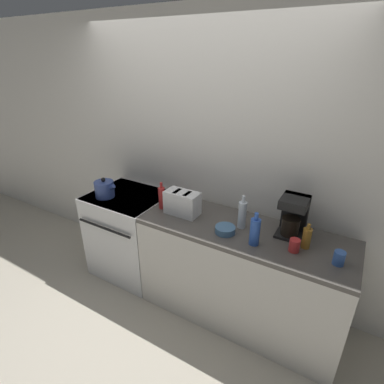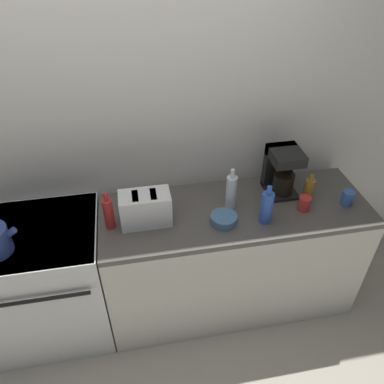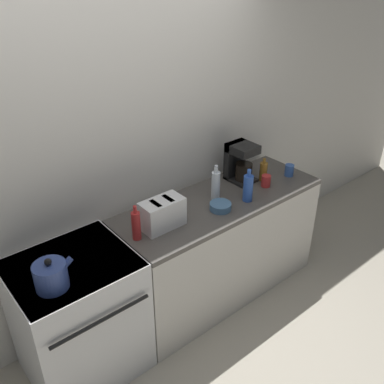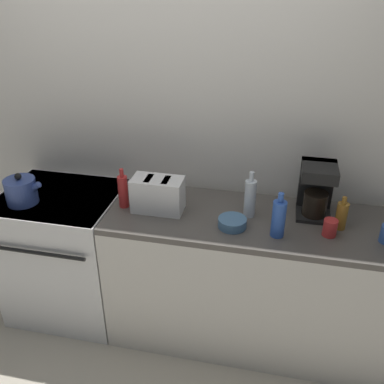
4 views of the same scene
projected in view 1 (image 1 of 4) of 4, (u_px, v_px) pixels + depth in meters
name	position (u px, v px, depth m)	size (l,w,h in m)	color
ground_plane	(164.00, 309.00, 2.86)	(12.00, 12.00, 0.00)	beige
wall_back	(201.00, 159.00, 2.86)	(8.00, 0.05, 2.60)	silver
stove	(131.00, 233.00, 3.21)	(0.76, 0.69, 0.91)	silver
counter_block	(240.00, 274.00, 2.62)	(1.74, 0.62, 0.91)	silver
kettle	(105.00, 189.00, 2.96)	(0.24, 0.19, 0.20)	#33478C
toaster	(182.00, 203.00, 2.64)	(0.30, 0.16, 0.21)	white
coffee_maker	(293.00, 215.00, 2.32)	(0.20, 0.23, 0.32)	black
bottle_amber	(307.00, 238.00, 2.18)	(0.06, 0.06, 0.20)	#9E6B23
bottle_clear	(242.00, 214.00, 2.42)	(0.07, 0.07, 0.28)	silver
bottle_blue	(255.00, 231.00, 2.21)	(0.07, 0.07, 0.26)	#2D56B7
bottle_red	(162.00, 197.00, 2.73)	(0.06, 0.06, 0.25)	#B72828
cup_blue	(339.00, 258.00, 2.02)	(0.08, 0.08, 0.10)	#3860B2
cup_red	(294.00, 245.00, 2.15)	(0.08, 0.08, 0.10)	red
bowl	(225.00, 230.00, 2.38)	(0.16, 0.16, 0.05)	teal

